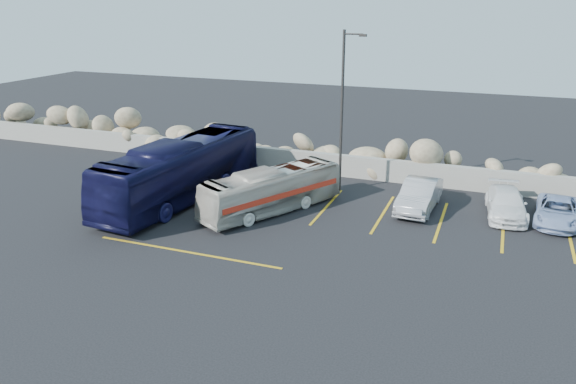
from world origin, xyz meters
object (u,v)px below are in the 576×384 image
(vintage_bus, at_px, (272,190))
(tour_coach, at_px, (181,171))
(car_b, at_px, (419,195))
(car_d, at_px, (557,211))
(lamppost, at_px, (343,108))
(car_c, at_px, (506,203))

(vintage_bus, relative_size, tour_coach, 0.69)
(car_b, distance_m, car_d, 5.96)
(lamppost, relative_size, car_b, 1.90)
(car_c, distance_m, car_d, 2.12)
(car_c, bearing_deg, lamppost, 169.14)
(vintage_bus, distance_m, car_b, 6.89)
(car_c, bearing_deg, vintage_bus, -167.86)
(tour_coach, relative_size, car_d, 2.74)
(car_b, bearing_deg, tour_coach, -162.38)
(tour_coach, height_order, car_d, tour_coach)
(lamppost, distance_m, car_b, 5.65)
(vintage_bus, xyz_separation_m, tour_coach, (-4.72, -0.06, 0.46))
(car_c, height_order, car_d, car_c)
(car_c, bearing_deg, car_b, -177.22)
(vintage_bus, bearing_deg, car_c, 46.32)
(car_b, height_order, car_d, car_b)
(lamppost, distance_m, car_d, 10.80)
(car_c, bearing_deg, car_d, -8.74)
(vintage_bus, xyz_separation_m, car_d, (12.26, 3.18, -0.48))
(vintage_bus, height_order, car_c, vintage_bus)
(vintage_bus, distance_m, car_d, 12.68)
(tour_coach, distance_m, car_d, 17.32)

